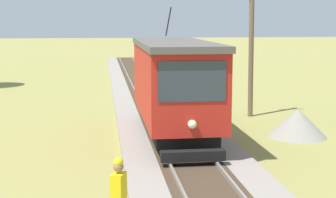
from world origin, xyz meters
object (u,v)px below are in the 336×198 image
object	(u,v)px
red_tram	(174,84)
track_worker	(119,194)
gravel_pile	(298,123)
utility_pole_mid	(251,46)

from	to	relation	value
red_tram	track_worker	bearing A→B (deg)	-105.42
red_tram	track_worker	size ratio (longest dim) A/B	4.79
gravel_pile	utility_pole_mid	bearing A→B (deg)	97.74
utility_pole_mid	gravel_pile	bearing A→B (deg)	-82.26
utility_pole_mid	track_worker	xyz separation A→B (m)	(-6.76, -13.24, -2.38)
red_tram	gravel_pile	size ratio (longest dim) A/B	3.66
gravel_pile	track_worker	world-z (taller)	track_worker
utility_pole_mid	track_worker	distance (m)	15.05
red_tram	track_worker	world-z (taller)	red_tram
utility_pole_mid	gravel_pile	distance (m)	5.38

